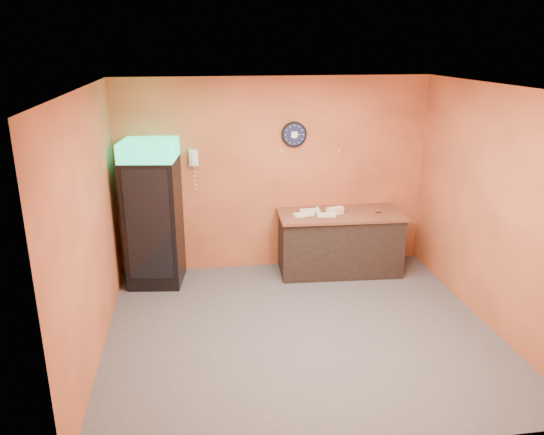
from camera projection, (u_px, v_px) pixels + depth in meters
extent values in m
plane|color=#47474C|center=(300.00, 330.00, 6.26)|extent=(4.50, 4.50, 0.00)
cube|color=#DA6E3D|center=(274.00, 175.00, 7.70)|extent=(4.50, 0.02, 2.80)
cube|color=#DA6E3D|center=(90.00, 228.00, 5.50)|extent=(0.02, 4.00, 2.80)
cube|color=#DA6E3D|center=(493.00, 209.00, 6.14)|extent=(0.02, 4.00, 2.80)
cube|color=white|center=(305.00, 87.00, 5.38)|extent=(4.50, 4.00, 0.02)
cube|color=black|center=(154.00, 222.00, 7.28)|extent=(0.79, 0.79, 1.76)
cube|color=#16C17D|center=(149.00, 150.00, 6.97)|extent=(0.79, 0.79, 0.25)
cube|color=black|center=(156.00, 225.00, 6.93)|extent=(0.58, 0.10, 1.51)
cube|color=black|center=(339.00, 243.00, 7.77)|extent=(1.77, 0.87, 0.87)
cylinder|color=black|center=(294.00, 134.00, 7.53)|extent=(0.36, 0.05, 0.36)
cylinder|color=#0F1433|center=(294.00, 135.00, 7.50)|extent=(0.31, 0.01, 0.31)
cube|color=white|center=(294.00, 135.00, 7.49)|extent=(0.09, 0.00, 0.09)
cube|color=white|center=(194.00, 158.00, 7.39)|extent=(0.12, 0.07, 0.23)
cube|color=white|center=(194.00, 158.00, 7.35)|extent=(0.05, 0.04, 0.19)
cube|color=brown|center=(340.00, 214.00, 7.63)|extent=(1.82, 0.92, 0.04)
cube|color=#F5E0BF|center=(335.00, 213.00, 7.53)|extent=(0.27, 0.16, 0.05)
cube|color=#F5E0BF|center=(335.00, 209.00, 7.51)|extent=(0.27, 0.16, 0.05)
cube|color=white|center=(304.00, 214.00, 7.48)|extent=(0.31, 0.18, 0.04)
cube|color=white|center=(327.00, 215.00, 7.45)|extent=(0.29, 0.18, 0.04)
cube|color=white|center=(310.00, 211.00, 7.63)|extent=(0.30, 0.13, 0.04)
cylinder|color=silver|center=(318.00, 208.00, 7.72)|extent=(0.07, 0.07, 0.07)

